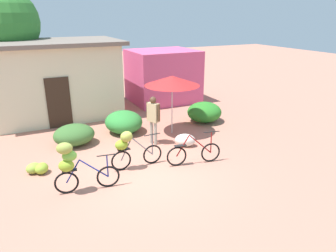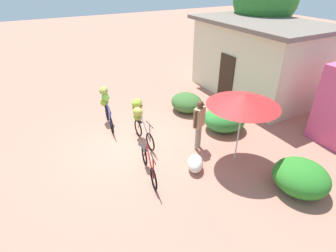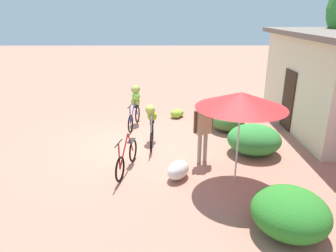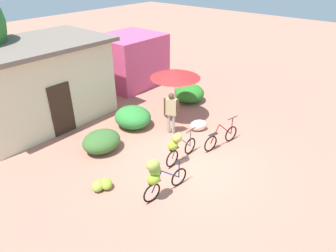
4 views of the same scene
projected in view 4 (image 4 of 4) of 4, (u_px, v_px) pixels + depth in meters
ground_plane at (191, 164)px, 10.01m from camera, size 60.00×60.00×0.00m
building_low at (36, 83)px, 11.96m from camera, size 5.85×3.75×3.24m
shop_pink at (130, 60)px, 15.87m from camera, size 3.20×2.80×2.57m
hedge_bush_front_left at (102, 141)px, 10.59m from camera, size 1.39×1.21×0.72m
hedge_bush_front_right at (133, 117)px, 12.07m from camera, size 1.40×1.51×0.83m
hedge_bush_mid at (189, 93)px, 14.21m from camera, size 1.43×1.40×0.82m
market_umbrella at (175, 73)px, 11.88m from camera, size 2.02×2.02×2.19m
bicycle_leftmost at (158, 175)px, 8.21m from camera, size 1.63×0.44×1.39m
bicycle_near_pile at (178, 145)px, 9.74m from camera, size 1.58×0.40×1.18m
bicycle_center_loaded at (221, 138)px, 10.83m from camera, size 1.67×0.37×0.99m
banana_pile_on_ground at (102, 185)px, 8.87m from camera, size 0.74×0.66×0.31m
produce_sack at (198, 125)px, 11.89m from camera, size 0.83×0.75×0.44m
person_vendor at (171, 109)px, 11.28m from camera, size 0.36×0.53×1.69m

